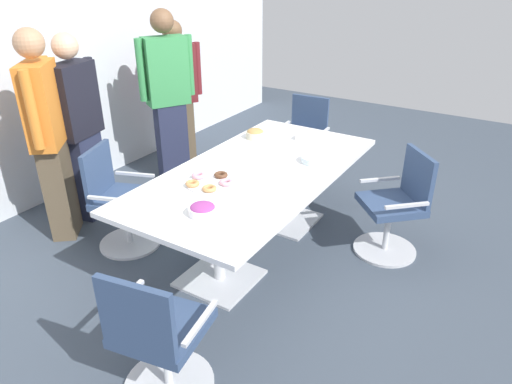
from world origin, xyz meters
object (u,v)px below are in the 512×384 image
Objects in this scene: office_chair_2 at (303,142)px; napkin_pile at (309,136)px; conference_table at (256,184)px; office_chair_3 at (119,203)px; person_standing_1 at (79,127)px; snack_bowl_candy_mix at (203,209)px; person_standing_3 at (177,95)px; snack_bowl_cookies at (255,134)px; plate_stack at (315,159)px; office_chair_0 at (159,341)px; person_standing_0 at (48,135)px; office_chair_1 at (396,210)px; donut_platter at (210,182)px; person_standing_2 at (168,95)px.

office_chair_2 is 4.67× the size of napkin_pile.
office_chair_3 reaches higher than conference_table.
person_standing_1 is (0.23, 0.67, 0.51)m from office_chair_3.
office_chair_2 is 2.50m from snack_bowl_candy_mix.
person_standing_3 is 9.85× the size of snack_bowl_cookies.
plate_stack is 1.19× the size of napkin_pile.
office_chair_0 reaches higher than snack_bowl_candy_mix.
office_chair_1 is at bearing 76.71° from person_standing_0.
office_chair_2 is at bearing -3.16° from snack_bowl_cookies.
person_standing_1 is at bearing 74.96° from snack_bowl_candy_mix.
person_standing_3 reaches higher than office_chair_2.
snack_bowl_cookies is 0.91× the size of snack_bowl_candy_mix.
conference_table is 0.78m from snack_bowl_cookies.
plate_stack is at bearing 105.93° from person_standing_3.
plate_stack reaches higher than donut_platter.
person_standing_0 is at bearing 133.60° from napkin_pile.
person_standing_1 reaches higher than conference_table.
person_standing_2 is at bearing -178.38° from office_chair_3.
conference_table is at bearing 92.45° from office_chair_0.
office_chair_2 is 2.46× the size of donut_platter.
plate_stack is at bearing 116.08° from office_chair_2.
person_standing_3 is 4.64× the size of donut_platter.
office_chair_0 is 3.10m from person_standing_2.
plate_stack is at bearing -107.40° from snack_bowl_cookies.
plate_stack is at bearing 80.33° from person_standing_0.
office_chair_3 is at bearing 100.27° from donut_platter.
conference_table is 1.66m from office_chair_0.
office_chair_3 is at bearing 75.87° from office_chair_1.
office_chair_3 is at bearing 64.52° from person_standing_0.
snack_bowl_candy_mix is 1.71m from napkin_pile.
snack_bowl_candy_mix is at bearing 102.75° from office_chair_1.
conference_table is 1.37× the size of person_standing_1.
plate_stack is at bearing -149.11° from napkin_pile.
napkin_pile is (-0.72, -0.40, 0.38)m from office_chair_2.
napkin_pile is at bearing 112.44° from person_standing_1.
person_standing_1 is 1.09m from person_standing_2.
office_chair_2 and office_chair_3 have the same top height.
person_standing_0 is 7.91× the size of plate_stack.
office_chair_0 is at bearing -172.94° from napkin_pile.
snack_bowl_candy_mix is at bearing 99.16° from office_chair_0.
person_standing_0 reaches higher than plate_stack.
donut_platter is at bearing 170.54° from napkin_pile.
donut_platter is at bearing 157.84° from conference_table.
person_standing_3 is at bearing 19.25° from office_chair_2.
person_standing_3 is at bearing 58.80° from conference_table.
person_standing_0 is 1.83m from snack_bowl_cookies.
office_chair_1 is 1.49m from snack_bowl_cookies.
office_chair_3 is 0.49× the size of person_standing_2.
office_chair_0 is at bearing 26.45° from person_standing_0.
snack_bowl_candy_mix is 0.98× the size of napkin_pile.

